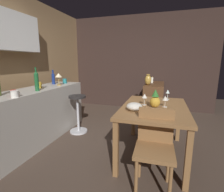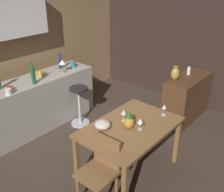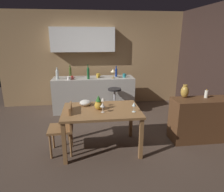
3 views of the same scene
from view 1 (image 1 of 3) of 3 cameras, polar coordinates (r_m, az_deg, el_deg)
The scene contains 22 objects.
ground_plane at distance 2.73m, azimuth 3.13°, elevation -18.01°, with size 9.00×9.00×0.00m, color #47382D.
wall_kitchen_back at distance 3.46m, azimuth -33.19°, elevation 10.87°, with size 5.20×0.33×2.60m.
wall_side_right at distance 4.93m, azimuth 7.20°, elevation 11.06°, with size 0.10×4.40×2.60m, color #33231E.
dining_table at distance 2.42m, azimuth 14.24°, elevation -5.46°, with size 1.30×0.88×0.74m.
kitchen_counter at distance 3.17m, azimuth -24.28°, elevation -5.89°, with size 2.10×0.60×0.90m, color #B2ADA3.
sideboard_cabinet at distance 4.30m, azimuth 14.12°, elevation -1.26°, with size 1.10×0.44×0.82m, color #56351E.
chair_near_window at distance 1.90m, azimuth 14.38°, elevation -16.04°, with size 0.41×0.41×0.86m.
bar_stool at distance 3.27m, azimuth -11.59°, elevation -5.68°, with size 0.34×0.34×0.72m.
wine_glass_left at distance 2.87m, azimuth 18.54°, elevation 1.31°, with size 0.06×0.06×0.16m.
wine_glass_right at distance 2.37m, azimuth 17.78°, elevation -0.81°, with size 0.08×0.08×0.16m.
wine_glass_center at distance 2.41m, azimuth 11.08°, elevation -0.11°, with size 0.08×0.08×0.16m.
pineapple_centerpiece at distance 2.32m, azimuth 14.54°, elevation -1.24°, with size 0.14×0.14×0.25m.
fruit_bowl at distance 2.14m, azimuth 7.65°, elevation -3.59°, with size 0.20×0.20×0.10m, color beige.
wine_bottle_cobalt at distance 3.57m, azimuth -19.48°, elevation 5.84°, with size 0.06×0.06×0.29m.
wine_bottle_green at distance 2.84m, azimuth -24.43°, elevation 4.84°, with size 0.06×0.06×0.37m.
cup_red at distance 2.59m, azimuth -30.65°, elevation 0.94°, with size 0.11×0.07×0.08m.
cup_mustard at distance 3.17m, azimuth -23.79°, elevation 3.47°, with size 0.13×0.09×0.10m.
cup_white at distance 2.48m, azimuth -30.33°, elevation 0.61°, with size 0.13×0.09×0.09m.
cup_teal at distance 3.66m, azimuth -15.87°, elevation 4.98°, with size 0.12×0.08×0.10m.
counter_lamp at distance 3.35m, azimuth -17.84°, elevation 6.51°, with size 0.13×0.13×0.24m.
pillar_candle_tall at distance 4.33m, azimuth 13.52°, elevation 5.30°, with size 0.06×0.06×0.17m.
vase_brass at distance 3.93m, azimuth 12.22°, elevation 5.41°, with size 0.15×0.15×0.25m.
Camera 1 is at (-2.30, -0.56, 1.35)m, focal length 26.70 mm.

